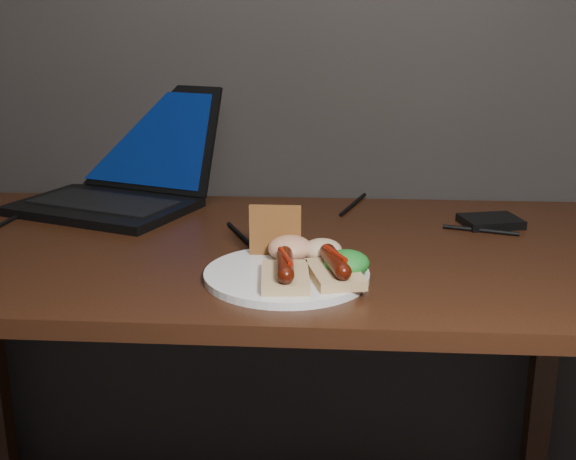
{
  "coord_description": "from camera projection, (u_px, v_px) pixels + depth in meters",
  "views": [
    {
      "loc": [
        0.17,
        0.16,
        1.14
      ],
      "look_at": [
        0.1,
        1.24,
        0.82
      ],
      "focal_mm": 45.0,
      "sensor_mm": 36.0,
      "label": 1
    }
  ],
  "objects": [
    {
      "name": "desk",
      "position": [
        240.0,
        290.0,
        1.32
      ],
      "size": [
        1.4,
        0.7,
        0.75
      ],
      "color": "#36180D",
      "rests_on": "ground"
    },
    {
      "name": "laptop",
      "position": [
        120.0,
        180.0,
        1.54
      ],
      "size": [
        0.44,
        0.43,
        0.25
      ],
      "color": "black",
      "rests_on": "desk"
    },
    {
      "name": "hard_drive",
      "position": [
        490.0,
        221.0,
        1.4
      ],
      "size": [
        0.13,
        0.11,
        0.02
      ],
      "primitive_type": "cube",
      "rotation": [
        0.0,
        0.0,
        0.24
      ],
      "color": "black",
      "rests_on": "desk"
    },
    {
      "name": "desk_cables",
      "position": [
        258.0,
        221.0,
        1.42
      ],
      "size": [
        1.0,
        0.46,
        0.01
      ],
      "color": "black",
      "rests_on": "desk"
    },
    {
      "name": "plate",
      "position": [
        287.0,
        275.0,
        1.12
      ],
      "size": [
        0.29,
        0.29,
        0.01
      ],
      "primitive_type": "cylinder",
      "rotation": [
        0.0,
        0.0,
        0.14
      ],
      "color": "silver",
      "rests_on": "desk"
    },
    {
      "name": "bread_sausage_center",
      "position": [
        285.0,
        272.0,
        1.07
      ],
      "size": [
        0.08,
        0.12,
        0.04
      ],
      "color": "tan",
      "rests_on": "plate"
    },
    {
      "name": "bread_sausage_right",
      "position": [
        335.0,
        268.0,
        1.08
      ],
      "size": [
        0.1,
        0.13,
        0.04
      ],
      "color": "tan",
      "rests_on": "plate"
    },
    {
      "name": "crispbread",
      "position": [
        275.0,
        230.0,
        1.18
      ],
      "size": [
        0.08,
        0.01,
        0.08
      ],
      "primitive_type": "cube",
      "color": "#9A5A2A",
      "rests_on": "plate"
    },
    {
      "name": "salad_greens",
      "position": [
        347.0,
        263.0,
        1.1
      ],
      "size": [
        0.07,
        0.07,
        0.04
      ],
      "primitive_type": "ellipsoid",
      "color": "#0F4F15",
      "rests_on": "plate"
    },
    {
      "name": "salsa_mound",
      "position": [
        290.0,
        248.0,
        1.17
      ],
      "size": [
        0.07,
        0.07,
        0.04
      ],
      "primitive_type": "ellipsoid",
      "color": "#A81F10",
      "rests_on": "plate"
    },
    {
      "name": "coleslaw_mound",
      "position": [
        322.0,
        250.0,
        1.16
      ],
      "size": [
        0.06,
        0.06,
        0.04
      ],
      "primitive_type": "ellipsoid",
      "color": "beige",
      "rests_on": "plate"
    }
  ]
}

